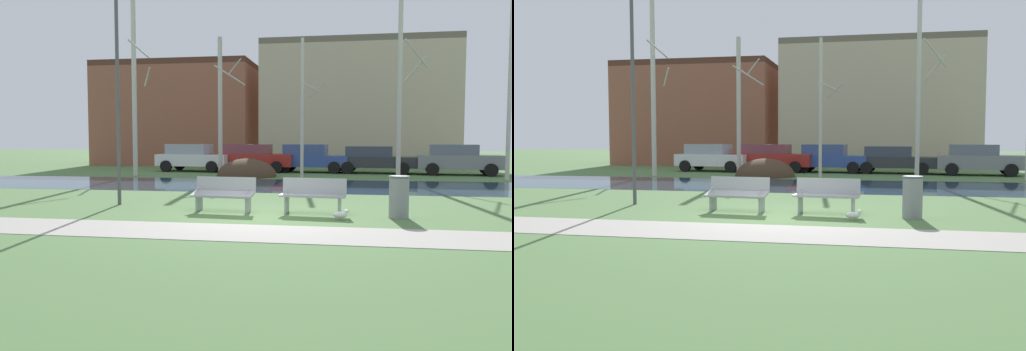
# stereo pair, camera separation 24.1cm
# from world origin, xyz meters

# --- Properties ---
(ground_plane) EXTENTS (120.00, 120.00, 0.00)m
(ground_plane) POSITION_xyz_m (0.00, 10.00, 0.00)
(ground_plane) COLOR #4C703D
(paved_path_strip) EXTENTS (60.00, 1.90, 0.01)m
(paved_path_strip) POSITION_xyz_m (0.00, -1.99, 0.01)
(paved_path_strip) COLOR #9E998E
(paved_path_strip) RESTS_ON ground
(river_band) EXTENTS (80.00, 6.04, 0.01)m
(river_band) POSITION_xyz_m (0.00, 8.68, 0.00)
(river_band) COLOR #2D475B
(river_band) RESTS_ON ground
(soil_mound) EXTENTS (2.92, 3.15, 1.77)m
(soil_mound) POSITION_xyz_m (-2.95, 13.23, 0.00)
(soil_mound) COLOR #423021
(soil_mound) RESTS_ON ground
(bench_left) EXTENTS (1.64, 0.70, 0.87)m
(bench_left) POSITION_xyz_m (-1.13, 0.95, 0.47)
(bench_left) COLOR #9EA0A3
(bench_left) RESTS_ON ground
(bench_right) EXTENTS (1.64, 0.70, 0.87)m
(bench_right) POSITION_xyz_m (1.15, 0.95, 0.47)
(bench_right) COLOR #9EA0A3
(bench_right) RESTS_ON ground
(trash_bin) EXTENTS (0.48, 0.48, 0.99)m
(trash_bin) POSITION_xyz_m (3.17, 0.56, 0.51)
(trash_bin) COLOR gray
(trash_bin) RESTS_ON ground
(seagull) EXTENTS (0.40, 0.15, 0.25)m
(seagull) POSITION_xyz_m (1.84, -0.01, 0.13)
(seagull) COLOR white
(seagull) RESTS_ON ground
(streetlamp) EXTENTS (0.32, 0.32, 6.14)m
(streetlamp) POSITION_xyz_m (-4.34, 1.79, 4.02)
(streetlamp) COLOR #4C4C51
(streetlamp) RESTS_ON ground
(birch_far_left) EXTENTS (1.01, 1.74, 8.82)m
(birch_far_left) POSITION_xyz_m (-8.53, 12.86, 4.45)
(birch_far_left) COLOR beige
(birch_far_left) RESTS_ON ground
(birch_left) EXTENTS (1.40, 2.38, 6.82)m
(birch_left) POSITION_xyz_m (-4.30, 13.49, 3.51)
(birch_left) COLOR #BCB7A8
(birch_left) RESTS_ON ground
(birch_center_left) EXTENTS (1.18, 1.98, 6.61)m
(birch_center_left) POSITION_xyz_m (-0.24, 13.34, 3.35)
(birch_center_left) COLOR beige
(birch_center_left) RESTS_ON ground
(birch_center) EXTENTS (1.31, 2.34, 8.52)m
(birch_center) POSITION_xyz_m (4.23, 13.06, 4.31)
(birch_center) COLOR beige
(birch_center) RESTS_ON ground
(birch_center_right) EXTENTS (1.09, 1.94, 9.39)m
(birch_center_right) POSITION_xyz_m (8.97, 13.16, 4.76)
(birch_center_right) COLOR beige
(birch_center_right) RESTS_ON ground
(parked_van_nearest_white) EXTENTS (4.25, 2.38, 1.54)m
(parked_van_nearest_white) POSITION_xyz_m (-6.73, 16.77, 0.81)
(parked_van_nearest_white) COLOR silver
(parked_van_nearest_white) RESTS_ON ground
(parked_sedan_second_red) EXTENTS (4.75, 2.27, 1.53)m
(parked_sedan_second_red) POSITION_xyz_m (-3.41, 17.01, 0.80)
(parked_sedan_second_red) COLOR maroon
(parked_sedan_second_red) RESTS_ON ground
(parked_hatch_third_blue) EXTENTS (4.23, 2.23, 1.53)m
(parked_hatch_third_blue) POSITION_xyz_m (-0.18, 17.06, 0.80)
(parked_hatch_third_blue) COLOR #2D4793
(parked_hatch_third_blue) RESTS_ON ground
(parked_wagon_fourth_dark) EXTENTS (4.43, 2.40, 1.44)m
(parked_wagon_fourth_dark) POSITION_xyz_m (3.26, 16.89, 0.76)
(parked_wagon_fourth_dark) COLOR #282B30
(parked_wagon_fourth_dark) RESTS_ON ground
(parked_suv_fifth_grey) EXTENTS (4.26, 2.31, 1.55)m
(parked_suv_fifth_grey) POSITION_xyz_m (7.42, 16.22, 0.81)
(parked_suv_fifth_grey) COLOR slate
(parked_suv_fifth_grey) RESTS_ON ground
(building_brick_low) EXTENTS (10.97, 7.52, 7.20)m
(building_brick_low) POSITION_xyz_m (-10.26, 25.62, 3.60)
(building_brick_low) COLOR brown
(building_brick_low) RESTS_ON ground
(building_beige_block) EXTENTS (12.80, 7.18, 8.36)m
(building_beige_block) POSITION_xyz_m (2.46, 25.80, 4.18)
(building_beige_block) COLOR #BCAD8E
(building_beige_block) RESTS_ON ground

